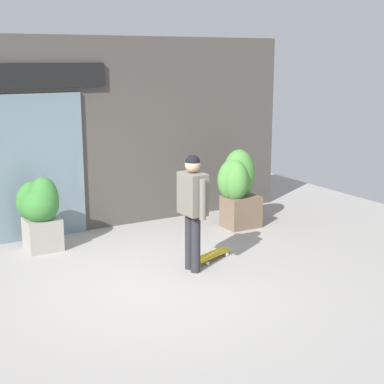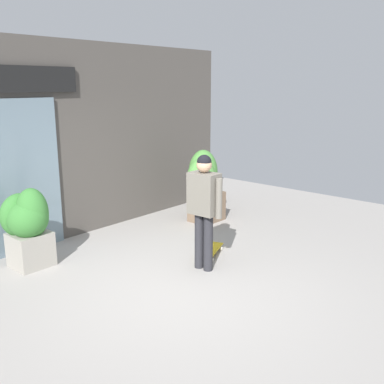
% 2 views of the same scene
% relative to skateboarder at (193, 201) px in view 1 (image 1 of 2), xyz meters
% --- Properties ---
extents(ground_plane, '(12.00, 12.00, 0.00)m').
position_rel_skateboarder_xyz_m(ground_plane, '(-0.75, -0.12, -1.00)').
color(ground_plane, '#9E9993').
extents(building_facade, '(8.16, 0.31, 3.26)m').
position_rel_skateboarder_xyz_m(building_facade, '(-0.78, 2.69, 0.62)').
color(building_facade, '#4C4742').
rests_on(building_facade, ground_plane).
extents(skateboarder, '(0.28, 0.59, 1.64)m').
position_rel_skateboarder_xyz_m(skateboarder, '(0.00, 0.00, 0.00)').
color(skateboarder, '#28282D').
rests_on(skateboarder, ground_plane).
extents(skateboard, '(0.78, 0.46, 0.08)m').
position_rel_skateboarder_xyz_m(skateboard, '(0.47, 0.25, -0.94)').
color(skateboard, gold).
rests_on(skateboard, ground_plane).
extents(planter_box_left, '(0.74, 0.65, 1.36)m').
position_rel_skateboarder_xyz_m(planter_box_left, '(1.75, 1.47, -0.24)').
color(planter_box_left, brown).
rests_on(planter_box_left, ground_plane).
extents(planter_box_right, '(0.61, 0.62, 1.16)m').
position_rel_skateboarder_xyz_m(planter_box_right, '(-1.57, 1.93, -0.35)').
color(planter_box_right, gray).
rests_on(planter_box_right, ground_plane).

